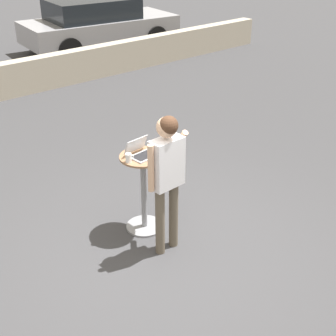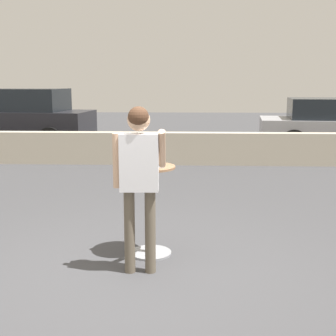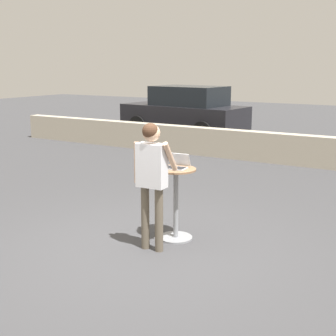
% 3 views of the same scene
% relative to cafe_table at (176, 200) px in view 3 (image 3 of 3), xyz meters
% --- Properties ---
extents(ground_plane, '(50.00, 50.00, 0.00)m').
position_rel_cafe_table_xyz_m(ground_plane, '(-0.13, -0.59, -0.58)').
color(ground_plane, '#3D3D3F').
extents(pavement_kerb, '(17.69, 0.35, 0.76)m').
position_rel_cafe_table_xyz_m(pavement_kerb, '(-0.13, 5.90, -0.20)').
color(pavement_kerb, '#B2A893').
rests_on(pavement_kerb, ground_plane).
extents(cafe_table, '(0.56, 0.56, 1.03)m').
position_rel_cafe_table_xyz_m(cafe_table, '(0.00, 0.00, 0.00)').
color(cafe_table, gray).
rests_on(cafe_table, ground_plane).
extents(laptop, '(0.34, 0.32, 0.20)m').
position_rel_cafe_table_xyz_m(laptop, '(-0.00, 0.02, 0.49)').
color(laptop, '#B7BABF').
rests_on(laptop, cafe_table).
extents(coffee_mug, '(0.11, 0.07, 0.11)m').
position_rel_cafe_table_xyz_m(coffee_mug, '(-0.22, -0.03, 0.50)').
color(coffee_mug, white).
rests_on(coffee_mug, cafe_table).
extents(standing_person, '(0.53, 0.38, 1.71)m').
position_rel_cafe_table_xyz_m(standing_person, '(-0.07, -0.52, 0.52)').
color(standing_person, brown).
rests_on(standing_person, ground_plane).
extents(parked_car_near_street, '(4.45, 2.23, 1.73)m').
position_rel_cafe_table_xyz_m(parked_car_near_street, '(-4.56, 8.60, 0.30)').
color(parked_car_near_street, black).
rests_on(parked_car_near_street, ground_plane).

